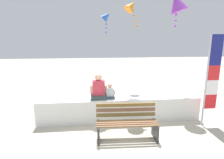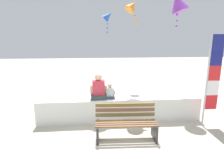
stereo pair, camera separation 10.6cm
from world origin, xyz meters
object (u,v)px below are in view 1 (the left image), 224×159
park_bench (127,123)px  kite_blue (107,16)px  person_adult (99,89)px  flag_banner (211,76)px  kite_orange (131,6)px  person_child (110,93)px  kite_purple (177,3)px

park_bench → kite_blue: size_ratio=1.57×
person_adult → flag_banner: 3.31m
person_adult → flag_banner: bearing=-10.7°
kite_blue → kite_orange: size_ratio=1.01×
person_adult → kite_orange: (1.29, 1.55, 2.65)m
park_bench → person_child: (-0.34, 1.11, 0.51)m
kite_purple → park_bench: bearing=-136.3°
person_child → person_adult: bearing=-179.9°
person_child → flag_banner: (2.88, -0.61, 0.59)m
kite_blue → kite_purple: bearing=-48.9°
person_adult → flag_banner: flag_banner is taller
flag_banner → kite_orange: 3.63m
flag_banner → kite_blue: kite_blue is taller
person_adult → park_bench: bearing=-58.3°
park_bench → kite_blue: bearing=92.3°
person_adult → kite_purple: 3.83m
person_adult → kite_purple: kite_purple is taller
person_child → kite_blue: kite_blue is taller
person_adult → kite_orange: kite_orange is taller
kite_purple → kite_orange: bearing=150.3°
person_child → kite_purple: bearing=18.4°
kite_purple → kite_orange: (-1.37, 0.78, -0.01)m
person_adult → person_child: size_ratio=1.66×
kite_orange → kite_purple: bearing=-29.7°
person_child → flag_banner: size_ratio=0.18×
park_bench → kite_purple: (1.97, 1.88, 3.29)m
park_bench → person_child: size_ratio=3.33×
park_bench → flag_banner: (2.54, 0.50, 1.10)m
person_child → flag_banner: flag_banner is taller
kite_purple → flag_banner: bearing=-67.6°
person_child → kite_purple: (2.31, 0.77, 2.78)m
person_child → kite_blue: size_ratio=0.47×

